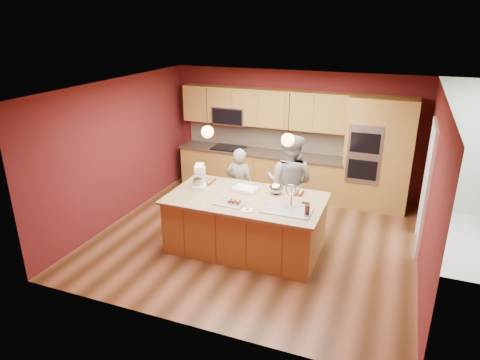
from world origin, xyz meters
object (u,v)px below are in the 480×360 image
at_px(island, 247,223).
at_px(mixing_bowl, 276,188).
at_px(person_left, 240,185).
at_px(person_right, 289,183).
at_px(stand_mixer, 200,178).

distance_m(island, mixing_bowl, 0.77).
height_order(island, person_left, person_left).
bearing_deg(person_right, person_left, 4.75).
relative_size(island, person_right, 1.40).
relative_size(person_left, stand_mixer, 3.52).
xyz_separation_m(island, mixing_bowl, (0.40, 0.34, 0.56)).
height_order(person_left, person_right, person_right).
bearing_deg(mixing_bowl, stand_mixer, -170.24).
height_order(island, person_right, person_right).
bearing_deg(person_left, island, 116.65).
bearing_deg(stand_mixer, person_left, 45.33).
xyz_separation_m(person_right, stand_mixer, (-1.38, -0.86, 0.21)).
xyz_separation_m(stand_mixer, mixing_bowl, (1.32, 0.23, -0.08)).
bearing_deg(person_left, mixing_bowl, 144.08).
height_order(person_left, stand_mixer, person_left).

